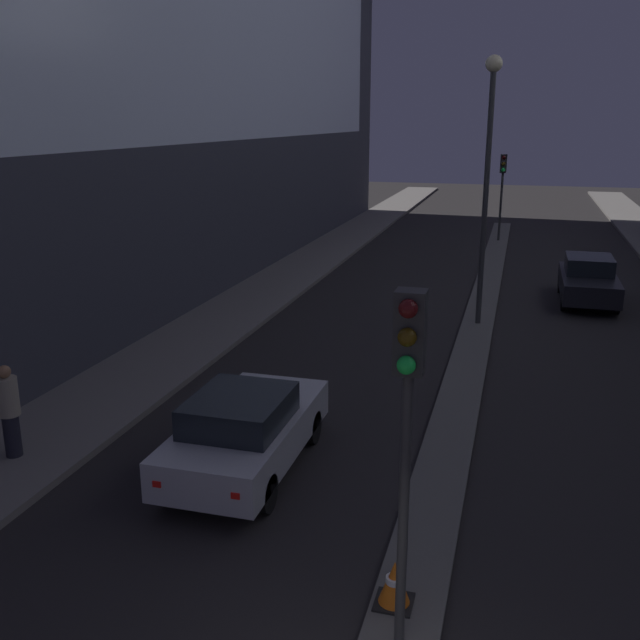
# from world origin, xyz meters

# --- Properties ---
(median_strip) EXTENTS (0.94, 37.80, 0.12)m
(median_strip) POSITION_xyz_m (0.00, 19.90, 0.06)
(median_strip) COLOR #56544F
(median_strip) RESTS_ON ground
(traffic_light_near) EXTENTS (0.32, 0.42, 4.25)m
(traffic_light_near) POSITION_xyz_m (0.00, 2.51, 3.25)
(traffic_light_near) COLOR #383838
(traffic_light_near) RESTS_ON median_strip
(traffic_light_mid) EXTENTS (0.32, 0.42, 4.25)m
(traffic_light_mid) POSITION_xyz_m (0.00, 32.35, 3.25)
(traffic_light_mid) COLOR #383838
(traffic_light_mid) RESTS_ON median_strip
(street_lamp) EXTENTS (0.47, 0.47, 7.62)m
(street_lamp) POSITION_xyz_m (0.00, 16.64, 5.10)
(street_lamp) COLOR #383838
(street_lamp) RESTS_ON median_strip
(traffic_cone_near) EXTENTS (0.48, 0.48, 0.60)m
(traffic_cone_near) POSITION_xyz_m (-0.17, 3.17, 0.42)
(traffic_cone_near) COLOR black
(traffic_cone_near) RESTS_ON median_strip
(car_left_lane) EXTENTS (1.84, 4.25, 1.51)m
(car_left_lane) POSITION_xyz_m (-3.38, 6.23, 0.77)
(car_left_lane) COLOR #B2B2B7
(car_left_lane) RESTS_ON ground
(car_right_lane) EXTENTS (1.77, 4.23, 1.55)m
(car_right_lane) POSITION_xyz_m (3.38, 20.66, 0.78)
(car_right_lane) COLOR black
(car_right_lane) RESTS_ON ground
(pedestrian_on_left_sidewalk) EXTENTS (0.39, 0.39, 1.73)m
(pedestrian_on_left_sidewalk) POSITION_xyz_m (-7.55, 5.34, 1.05)
(pedestrian_on_left_sidewalk) COLOR black
(pedestrian_on_left_sidewalk) RESTS_ON sidewalk_left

